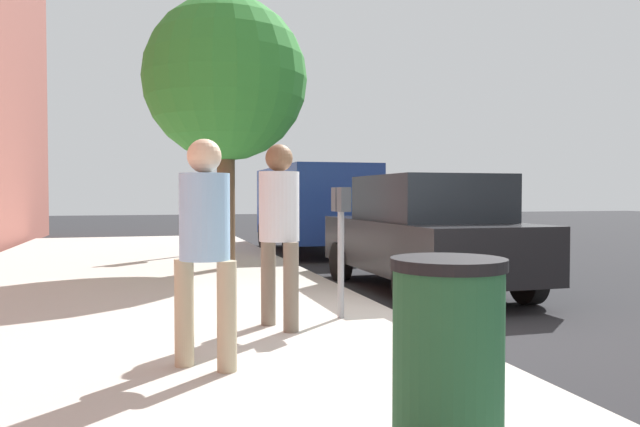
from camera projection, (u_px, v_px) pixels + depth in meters
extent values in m
plane|color=#232326|center=(404.00, 329.00, 6.70)|extent=(80.00, 80.00, 0.00)
cube|color=#B7B2A8|center=(119.00, 340.00, 5.88)|extent=(28.00, 6.00, 0.15)
cylinder|color=gray|center=(341.00, 265.00, 6.53)|extent=(0.07, 0.07, 1.15)
cube|color=#383D42|center=(344.00, 200.00, 6.41)|extent=(0.16, 0.11, 0.26)
cube|color=#383D42|center=(338.00, 199.00, 6.60)|extent=(0.16, 0.11, 0.26)
cube|color=#268C33|center=(349.00, 198.00, 6.43)|extent=(0.10, 0.01, 0.10)
cube|color=#268C33|center=(343.00, 198.00, 6.62)|extent=(0.10, 0.01, 0.10)
cylinder|color=#726656|center=(268.00, 282.00, 6.18)|extent=(0.15, 0.15, 0.87)
cylinder|color=#726656|center=(291.00, 287.00, 5.87)|extent=(0.15, 0.15, 0.87)
cylinder|color=silver|center=(279.00, 206.00, 6.00)|extent=(0.40, 0.40, 0.69)
sphere|color=brown|center=(279.00, 158.00, 5.99)|extent=(0.27, 0.27, 0.27)
cylinder|color=tan|center=(184.00, 312.00, 4.70)|extent=(0.15, 0.15, 0.83)
cylinder|color=tan|center=(227.00, 316.00, 4.56)|extent=(0.15, 0.15, 0.83)
cylinder|color=#8CB7E0|center=(205.00, 217.00, 4.61)|extent=(0.38, 0.38, 0.66)
sphere|color=beige|center=(204.00, 156.00, 4.59)|extent=(0.26, 0.26, 0.26)
cube|color=black|center=(423.00, 245.00, 9.31)|extent=(4.41, 1.86, 0.76)
cube|color=black|center=(429.00, 198.00, 9.09)|extent=(2.21, 1.70, 0.68)
cylinder|color=black|center=(341.00, 261.00, 10.46)|extent=(0.66, 0.22, 0.66)
cylinder|color=black|center=(433.00, 258.00, 10.93)|extent=(0.66, 0.22, 0.66)
cylinder|color=black|center=(409.00, 285.00, 7.71)|extent=(0.66, 0.22, 0.66)
cylinder|color=black|center=(528.00, 280.00, 8.18)|extent=(0.66, 0.22, 0.66)
cube|color=navy|center=(312.00, 203.00, 15.55)|extent=(5.22, 2.06, 1.80)
cylinder|color=black|center=(264.00, 234.00, 16.96)|extent=(0.76, 0.23, 0.76)
cylinder|color=black|center=(329.00, 233.00, 17.46)|extent=(0.76, 0.23, 0.76)
cylinder|color=black|center=(290.00, 243.00, 13.70)|extent=(0.76, 0.23, 0.76)
cylinder|color=black|center=(369.00, 242.00, 14.20)|extent=(0.76, 0.23, 0.76)
cylinder|color=brown|center=(226.00, 199.00, 10.86)|extent=(0.32, 0.32, 2.52)
sphere|color=#308632|center=(225.00, 79.00, 10.80)|extent=(2.91, 2.91, 2.91)
cylinder|color=black|center=(226.00, 175.00, 14.29)|extent=(0.12, 0.12, 3.60)
cube|color=black|center=(234.00, 118.00, 14.30)|extent=(0.24, 0.20, 0.76)
sphere|color=red|center=(239.00, 108.00, 14.32)|extent=(0.14, 0.14, 0.14)
sphere|color=orange|center=(239.00, 118.00, 14.33)|extent=(0.14, 0.14, 0.14)
sphere|color=green|center=(239.00, 128.00, 14.34)|extent=(0.14, 0.14, 0.14)
cylinder|color=#1E4C2D|center=(448.00, 363.00, 3.08)|extent=(0.56, 0.56, 0.95)
cylinder|color=black|center=(448.00, 264.00, 3.07)|extent=(0.59, 0.59, 0.06)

